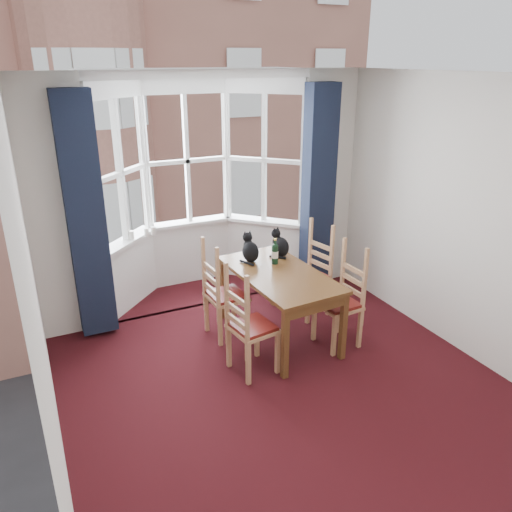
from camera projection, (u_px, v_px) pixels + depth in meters
floor at (300, 403)px, 4.52m from camera, size 4.50×4.50×0.00m
ceiling at (313, 75)px, 3.48m from camera, size 4.50×4.50×0.00m
wall_left at (38, 311)px, 3.20m from camera, size 0.00×4.50×4.50m
wall_right at (485, 227)px, 4.80m from camera, size 0.00×4.50×4.50m
wall_back_pier_left at (60, 213)px, 5.23m from camera, size 0.70×0.12×2.80m
wall_back_pier_right at (326, 181)px, 6.55m from camera, size 0.70×0.12×2.80m
bay_window at (194, 186)px, 6.31m from camera, size 2.76×0.94×2.80m
curtain_left at (86, 219)px, 5.19m from camera, size 0.38×0.22×2.60m
curtain_right at (318, 190)px, 6.32m from camera, size 0.38×0.22×2.60m
dining_table at (279, 280)px, 5.35m from camera, size 0.88×1.53×0.78m
chair_left_near at (245, 331)px, 4.79m from camera, size 0.46×0.47×0.92m
chair_left_far at (219, 298)px, 5.44m from camera, size 0.43×0.44×0.92m
chair_right_near at (345, 303)px, 5.34m from camera, size 0.42×0.44×0.92m
chair_right_far at (314, 276)px, 5.99m from camera, size 0.48×0.49×0.92m
cat_left at (250, 250)px, 5.58m from camera, size 0.18×0.26×0.34m
cat_right at (280, 245)px, 5.73m from camera, size 0.24×0.28×0.34m
wine_bottle at (275, 253)px, 5.50m from camera, size 0.07×0.07×0.29m
candle_tall at (132, 235)px, 6.01m from camera, size 0.06×0.06×0.11m
candle_short at (147, 232)px, 6.11m from camera, size 0.06×0.06×0.10m
candle_extra at (153, 231)px, 6.16m from camera, size 0.05×0.05×0.10m
street at (57, 199)px, 33.78m from camera, size 80.00×80.00×0.00m
tenement_building at (77, 103)px, 15.67m from camera, size 18.40×7.80×15.20m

